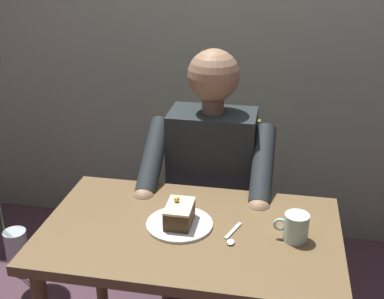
{
  "coord_description": "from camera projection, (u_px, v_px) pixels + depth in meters",
  "views": [
    {
      "loc": [
        -0.27,
        1.4,
        1.67
      ],
      "look_at": [
        0.01,
        -0.1,
        1.0
      ],
      "focal_mm": 46.38,
      "sensor_mm": 36.0,
      "label": 1
    }
  ],
  "objects": [
    {
      "name": "seated_person",
      "position": [
        209.0,
        193.0,
        2.1
      ],
      "size": [
        0.53,
        0.58,
        1.25
      ],
      "color": "#202729",
      "rests_on": "ground"
    },
    {
      "name": "dessert_plate",
      "position": [
        180.0,
        224.0,
        1.7
      ],
      "size": [
        0.23,
        0.23,
        0.01
      ],
      "primitive_type": "cylinder",
      "color": "white",
      "rests_on": "dining_table"
    },
    {
      "name": "dessert_spoon",
      "position": [
        232.0,
        237.0,
        1.63
      ],
      "size": [
        0.05,
        0.14,
        0.01
      ],
      "color": "silver",
      "rests_on": "dining_table"
    },
    {
      "name": "coffee_cup",
      "position": [
        296.0,
        226.0,
        1.61
      ],
      "size": [
        0.12,
        0.08,
        0.09
      ],
      "color": "silver",
      "rests_on": "dining_table"
    },
    {
      "name": "chair",
      "position": [
        214.0,
        207.0,
        2.32
      ],
      "size": [
        0.42,
        0.42,
        0.89
      ],
      "color": "brown",
      "rests_on": "ground"
    },
    {
      "name": "dining_table",
      "position": [
        190.0,
        255.0,
        1.72
      ],
      "size": [
        1.01,
        0.61,
        0.75
      ],
      "color": "brown",
      "rests_on": "ground"
    },
    {
      "name": "cake_slice",
      "position": [
        179.0,
        214.0,
        1.68
      ],
      "size": [
        0.09,
        0.13,
        0.09
      ],
      "color": "#412E18",
      "rests_on": "dessert_plate"
    }
  ]
}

